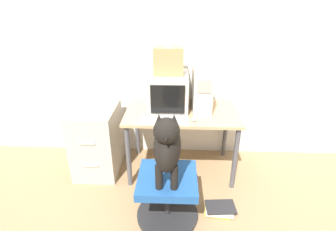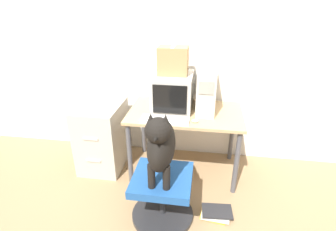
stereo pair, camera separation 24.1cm
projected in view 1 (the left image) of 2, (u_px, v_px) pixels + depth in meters
ground_plane at (181, 188)px, 2.73m from camera, size 12.00×12.00×0.00m
wall_back at (183, 48)px, 2.88m from camera, size 8.00×0.05×2.60m
desk at (182, 119)px, 2.78m from camera, size 1.17×0.71×0.73m
crt_monitor at (169, 91)px, 2.75m from camera, size 0.41×0.47×0.37m
pc_tower at (202, 88)px, 2.72m from camera, size 0.19×0.49×0.44m
keyboard at (164, 120)px, 2.52m from camera, size 0.47×0.17×0.03m
computer_mouse at (194, 120)px, 2.52m from camera, size 0.06×0.04×0.03m
office_chair at (167, 195)px, 2.29m from camera, size 0.55×0.55×0.45m
dog at (167, 144)px, 2.02m from camera, size 0.22×0.50×0.64m
filing_cabinet at (97, 140)px, 2.90m from camera, size 0.46×0.61×0.76m
cardboard_box at (169, 61)px, 2.61m from camera, size 0.30×0.21×0.28m
book_stack_floor at (219, 209)px, 2.44m from camera, size 0.30×0.23×0.06m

